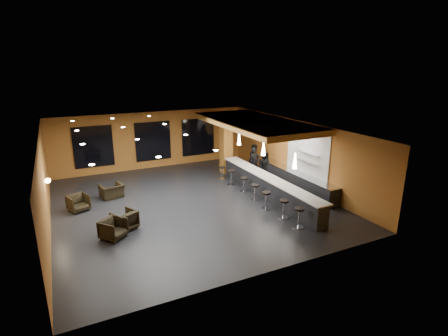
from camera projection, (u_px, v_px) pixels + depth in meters
name	position (u px, v px, depth m)	size (l,w,h in m)	color
floor	(191.00, 203.00, 16.56)	(12.00, 13.00, 0.10)	black
ceiling	(189.00, 128.00, 15.52)	(12.00, 13.00, 0.10)	black
wall_back	(153.00, 140.00, 21.68)	(12.00, 0.10, 3.50)	#A26224
wall_front	(267.00, 223.00, 10.40)	(12.00, 0.10, 3.50)	#A26224
wall_left	(43.00, 186.00, 13.50)	(0.10, 13.00, 3.50)	#A26224
wall_right	(296.00, 153.00, 18.57)	(0.10, 13.00, 3.50)	#A26224
wood_soffit	(254.00, 123.00, 18.11)	(3.60, 8.00, 0.28)	#B67C35
window_left	(93.00, 147.00, 20.14)	(2.20, 0.06, 2.40)	black
window_center	(153.00, 141.00, 21.60)	(2.20, 0.06, 2.40)	black
window_right	(198.00, 137.00, 22.86)	(2.20, 0.06, 2.40)	black
tile_backsplash	(307.00, 153.00, 17.60)	(0.06, 3.20, 2.40)	white
bar_counter	(268.00, 187.00, 17.06)	(0.60, 8.00, 1.00)	black
bar_top	(268.00, 177.00, 16.91)	(0.78, 8.10, 0.05)	silver
prep_counter	(295.00, 180.00, 18.35)	(0.70, 6.00, 0.86)	black
prep_top	(295.00, 172.00, 18.22)	(0.72, 6.00, 0.03)	silver
wall_shelf_lower	(307.00, 161.00, 17.49)	(0.30, 1.50, 0.03)	silver
wall_shelf_upper	(308.00, 153.00, 17.36)	(0.30, 1.50, 0.03)	silver
column	(226.00, 144.00, 20.67)	(0.60, 0.60, 3.50)	#9A6022
wall_sconce	(48.00, 181.00, 13.99)	(0.22, 0.22, 0.22)	#FFE5B2
pendant_0	(295.00, 161.00, 14.81)	(0.20, 0.20, 0.70)	white
pendant_1	(263.00, 148.00, 16.96)	(0.20, 0.20, 0.70)	white
pendant_2	(239.00, 139.00, 19.12)	(0.20, 0.20, 0.70)	white
staff_a	(254.00, 163.00, 19.85)	(0.65, 0.42, 1.78)	black
staff_b	(255.00, 159.00, 20.63)	(0.86, 0.67, 1.78)	black
staff_c	(265.00, 164.00, 20.10)	(0.73, 0.48, 1.50)	black
armchair_a	(113.00, 229.00, 13.05)	(0.81, 0.83, 0.76)	black
armchair_b	(124.00, 220.00, 13.78)	(0.82, 0.85, 0.77)	black
armchair_c	(78.00, 203.00, 15.49)	(0.80, 0.82, 0.75)	black
armchair_d	(112.00, 191.00, 17.04)	(1.04, 0.91, 0.68)	black
bar_stool_0	(299.00, 215.00, 13.84)	(0.43, 0.43, 0.85)	silver
bar_stool_1	(284.00, 207.00, 14.71)	(0.41, 0.41, 0.82)	silver
bar_stool_2	(266.00, 198.00, 15.63)	(0.41, 0.41, 0.82)	silver
bar_stool_3	(255.00, 190.00, 16.68)	(0.39, 0.39, 0.78)	silver
bar_stool_4	(244.00, 183.00, 17.79)	(0.38, 0.38, 0.75)	silver
bar_stool_5	(231.00, 176.00, 18.74)	(0.42, 0.42, 0.84)	silver
bar_stool_6	(222.00, 171.00, 19.80)	(0.36, 0.36, 0.71)	silver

